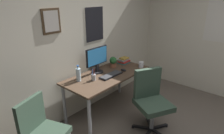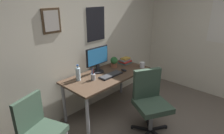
{
  "view_description": "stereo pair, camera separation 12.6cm",
  "coord_description": "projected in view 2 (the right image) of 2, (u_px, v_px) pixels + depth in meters",
  "views": [
    {
      "loc": [
        -1.99,
        -0.25,
        1.96
      ],
      "look_at": [
        0.19,
        1.62,
        0.87
      ],
      "focal_mm": 30.73,
      "sensor_mm": 36.0,
      "label": 1
    },
    {
      "loc": [
        -1.9,
        -0.34,
        1.96
      ],
      "look_at": [
        0.19,
        1.62,
        0.87
      ],
      "focal_mm": 30.73,
      "sensor_mm": 36.0,
      "label": 2
    }
  ],
  "objects": [
    {
      "name": "book_stack_left",
      "position": [
        125.0,
        61.0,
        3.67
      ],
      "size": [
        0.22,
        0.17,
        0.11
      ],
      "color": "#26727A",
      "rests_on": "desk"
    },
    {
      "name": "office_chair",
      "position": [
        150.0,
        99.0,
        2.8
      ],
      "size": [
        0.62,
        0.62,
        0.95
      ],
      "color": "#334738",
      "rests_on": "ground_plane"
    },
    {
      "name": "desk",
      "position": [
        108.0,
        78.0,
        3.22
      ],
      "size": [
        1.51,
        0.7,
        0.72
      ],
      "color": "#4C3828",
      "rests_on": "ground_plane"
    },
    {
      "name": "wall_back",
      "position": [
        80.0,
        38.0,
        3.12
      ],
      "size": [
        4.4,
        0.1,
        2.6
      ],
      "color": "beige",
      "rests_on": "ground_plane"
    },
    {
      "name": "monitor",
      "position": [
        97.0,
        59.0,
        3.19
      ],
      "size": [
        0.46,
        0.2,
        0.43
      ],
      "color": "black",
      "rests_on": "desk"
    },
    {
      "name": "coffee_mug_near",
      "position": [
        142.0,
        65.0,
        3.45
      ],
      "size": [
        0.13,
        0.09,
        0.1
      ],
      "color": "white",
      "rests_on": "desk"
    },
    {
      "name": "potted_plant",
      "position": [
        114.0,
        62.0,
        3.45
      ],
      "size": [
        0.13,
        0.13,
        0.19
      ],
      "color": "brown",
      "rests_on": "desk"
    },
    {
      "name": "side_chair",
      "position": [
        39.0,
        127.0,
        2.25
      ],
      "size": [
        0.54,
        0.54,
        0.88
      ],
      "color": "#334738",
      "rests_on": "ground_plane"
    },
    {
      "name": "water_bottle",
      "position": [
        78.0,
        74.0,
        2.92
      ],
      "size": [
        0.07,
        0.07,
        0.25
      ],
      "color": "silver",
      "rests_on": "desk"
    },
    {
      "name": "keyboard",
      "position": [
        111.0,
        75.0,
        3.11
      ],
      "size": [
        0.43,
        0.15,
        0.03
      ],
      "color": "black",
      "rests_on": "desk"
    },
    {
      "name": "pen_cup",
      "position": [
        93.0,
        77.0,
        2.95
      ],
      "size": [
        0.07,
        0.07,
        0.2
      ],
      "color": "#9EA0A5",
      "rests_on": "desk"
    },
    {
      "name": "computer_mouse",
      "position": [
        124.0,
        70.0,
        3.3
      ],
      "size": [
        0.06,
        0.11,
        0.04
      ],
      "color": "black",
      "rests_on": "desk"
    }
  ]
}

